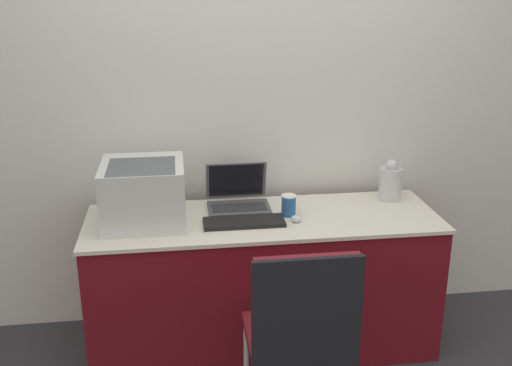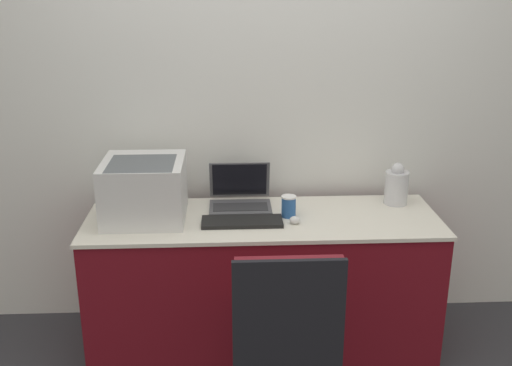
{
  "view_description": "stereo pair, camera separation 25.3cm",
  "coord_description": "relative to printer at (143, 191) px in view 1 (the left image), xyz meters",
  "views": [
    {
      "loc": [
        -0.43,
        -2.57,
        1.94
      ],
      "look_at": [
        -0.03,
        0.32,
        0.94
      ],
      "focal_mm": 42.0,
      "sensor_mm": 36.0,
      "label": 1
    },
    {
      "loc": [
        -0.18,
        -2.59,
        1.94
      ],
      "look_at": [
        -0.03,
        0.32,
        0.94
      ],
      "focal_mm": 42.0,
      "sensor_mm": 36.0,
      "label": 2
    }
  ],
  "objects": [
    {
      "name": "wall_back",
      "position": [
        0.61,
        0.38,
        0.37
      ],
      "size": [
        8.0,
        0.05,
        2.6
      ],
      "color": "silver",
      "rests_on": "ground_plane"
    },
    {
      "name": "chair",
      "position": [
        0.66,
        -0.75,
        -0.37
      ],
      "size": [
        0.45,
        0.46,
        0.93
      ],
      "color": "maroon",
      "rests_on": "ground_plane"
    },
    {
      "name": "coffee_cup",
      "position": [
        0.74,
        -0.02,
        -0.11
      ],
      "size": [
        0.08,
        0.08,
        0.11
      ],
      "color": "#285699",
      "rests_on": "table"
    },
    {
      "name": "table",
      "position": [
        0.61,
        -0.02,
        -0.55
      ],
      "size": [
        1.84,
        0.61,
        0.76
      ],
      "color": "maroon",
      "rests_on": "ground_plane"
    },
    {
      "name": "printer",
      "position": [
        0.0,
        0.0,
        0.0
      ],
      "size": [
        0.41,
        0.42,
        0.31
      ],
      "color": "silver",
      "rests_on": "table"
    },
    {
      "name": "external_keyboard",
      "position": [
        0.5,
        -0.1,
        -0.16
      ],
      "size": [
        0.41,
        0.15,
        0.02
      ],
      "color": "black",
      "rests_on": "table"
    },
    {
      "name": "metal_pitcher",
      "position": [
        1.35,
        0.15,
        -0.06
      ],
      "size": [
        0.13,
        0.13,
        0.23
      ],
      "color": "silver",
      "rests_on": "table"
    },
    {
      "name": "laptop_left",
      "position": [
        0.49,
        0.14,
        -0.12
      ],
      "size": [
        0.33,
        0.28,
        0.23
      ],
      "color": "#4C4C51",
      "rests_on": "table"
    },
    {
      "name": "mouse",
      "position": [
        0.76,
        -0.11,
        -0.15
      ],
      "size": [
        0.06,
        0.05,
        0.04
      ],
      "color": "silver",
      "rests_on": "table"
    }
  ]
}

